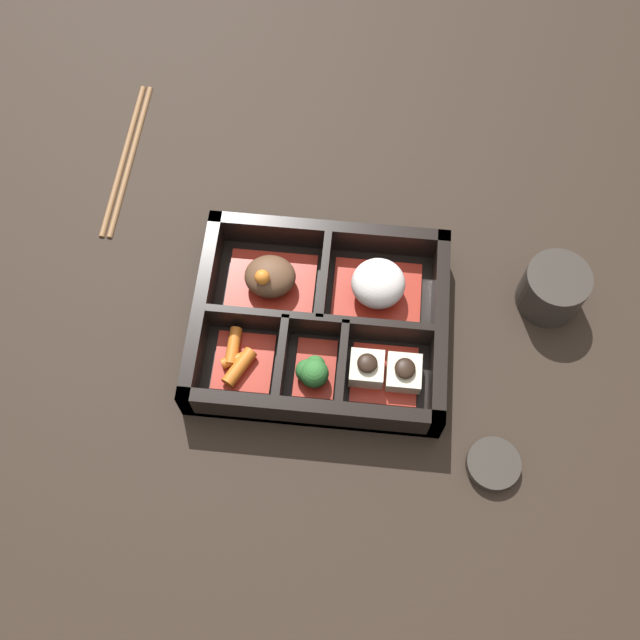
% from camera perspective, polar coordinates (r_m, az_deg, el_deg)
% --- Properties ---
extents(ground_plane, '(3.00, 3.00, 0.00)m').
position_cam_1_polar(ground_plane, '(0.81, 0.00, -0.74)').
color(ground_plane, black).
extents(bento_base, '(0.26, 0.22, 0.01)m').
position_cam_1_polar(bento_base, '(0.80, 0.00, -0.60)').
color(bento_base, black).
rests_on(bento_base, ground_plane).
extents(bento_rim, '(0.26, 0.22, 0.05)m').
position_cam_1_polar(bento_rim, '(0.79, -0.04, -0.21)').
color(bento_rim, black).
rests_on(bento_rim, ground_plane).
extents(bowl_stew, '(0.10, 0.08, 0.05)m').
position_cam_1_polar(bowl_stew, '(0.81, -3.82, 3.14)').
color(bowl_stew, maroon).
rests_on(bowl_stew, bento_base).
extents(bowl_rice, '(0.10, 0.08, 0.05)m').
position_cam_1_polar(bowl_rice, '(0.80, 4.43, 2.62)').
color(bowl_rice, maroon).
rests_on(bowl_rice, bento_base).
extents(bowl_carrots, '(0.06, 0.07, 0.02)m').
position_cam_1_polar(bowl_carrots, '(0.78, -6.09, -3.08)').
color(bowl_carrots, maroon).
rests_on(bowl_carrots, bento_base).
extents(bowl_greens, '(0.04, 0.07, 0.04)m').
position_cam_1_polar(bowl_greens, '(0.76, -0.68, -3.92)').
color(bowl_greens, maroon).
rests_on(bowl_greens, bento_base).
extents(bowl_tofu, '(0.07, 0.07, 0.04)m').
position_cam_1_polar(bowl_tofu, '(0.77, 4.91, -3.92)').
color(bowl_tofu, maroon).
rests_on(bowl_tofu, bento_base).
extents(tea_cup, '(0.07, 0.07, 0.05)m').
position_cam_1_polar(tea_cup, '(0.84, 17.36, 2.34)').
color(tea_cup, '#2D2823').
rests_on(tea_cup, ground_plane).
extents(chopsticks, '(0.02, 0.22, 0.01)m').
position_cam_1_polar(chopsticks, '(0.95, -14.52, 11.91)').
color(chopsticks, brown).
rests_on(chopsticks, ground_plane).
extents(sauce_dish, '(0.05, 0.05, 0.01)m').
position_cam_1_polar(sauce_dish, '(0.77, 13.07, -10.65)').
color(sauce_dish, '#2D2823').
rests_on(sauce_dish, ground_plane).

